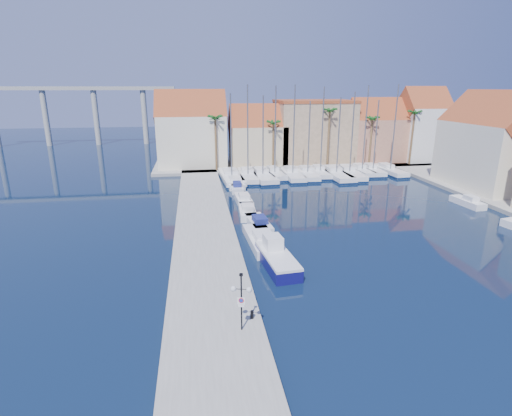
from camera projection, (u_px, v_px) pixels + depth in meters
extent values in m
plane|color=black|center=(327.00, 281.00, 30.76)|extent=(260.00, 260.00, 0.00)
cube|color=gray|center=(204.00, 226.00, 42.13)|extent=(6.00, 77.00, 0.50)
cube|color=gray|center=(297.00, 162.00, 77.53)|extent=(54.00, 16.00, 0.50)
cylinder|color=black|center=(241.00, 302.00, 23.20)|extent=(0.09, 0.09, 3.68)
cylinder|color=black|center=(237.00, 289.00, 22.99)|extent=(0.46, 0.17, 0.05)
cylinder|color=black|center=(245.00, 289.00, 22.93)|extent=(0.46, 0.17, 0.05)
sphere|color=white|center=(233.00, 289.00, 23.02)|extent=(0.33, 0.33, 0.33)
sphere|color=white|center=(249.00, 290.00, 22.91)|extent=(0.33, 0.33, 0.33)
cube|color=black|center=(241.00, 275.00, 22.69)|extent=(0.22, 0.16, 0.15)
cube|color=white|center=(241.00, 301.00, 23.12)|extent=(0.45, 0.15, 0.46)
cylinder|color=red|center=(241.00, 301.00, 23.09)|extent=(0.30, 0.10, 0.31)
cylinder|color=#1933A5|center=(241.00, 301.00, 23.08)|extent=(0.22, 0.07, 0.22)
cube|color=white|center=(241.00, 306.00, 23.22)|extent=(0.36, 0.13, 0.13)
cylinder|color=black|center=(252.00, 315.00, 24.80)|extent=(0.21, 0.21, 0.53)
cube|color=#100E54|center=(277.00, 262.00, 32.98)|extent=(2.78, 6.68, 0.98)
cube|color=white|center=(277.00, 255.00, 32.81)|extent=(2.78, 6.68, 0.22)
cube|color=white|center=(273.00, 242.00, 33.84)|extent=(1.57, 1.86, 1.19)
cube|color=white|center=(261.00, 240.00, 37.87)|extent=(2.75, 7.57, 0.80)
cube|color=white|center=(263.00, 236.00, 36.96)|extent=(1.80, 2.69, 0.60)
cube|color=white|center=(258.00, 224.00, 42.33)|extent=(2.34, 5.89, 0.80)
cube|color=navy|center=(260.00, 219.00, 41.59)|extent=(1.46, 2.12, 0.60)
cube|color=white|center=(247.00, 212.00, 46.48)|extent=(2.15, 5.80, 0.80)
cube|color=white|center=(248.00, 207.00, 45.74)|extent=(1.39, 2.07, 0.60)
cube|color=white|center=(243.00, 200.00, 51.16)|extent=(1.93, 5.61, 0.80)
cube|color=white|center=(244.00, 196.00, 50.43)|extent=(1.30, 1.98, 0.60)
cube|color=white|center=(237.00, 188.00, 57.40)|extent=(1.85, 5.16, 0.80)
cube|color=navy|center=(237.00, 184.00, 56.71)|extent=(1.22, 1.83, 0.60)
cube|color=white|center=(234.00, 182.00, 60.65)|extent=(2.55, 7.35, 0.80)
cube|color=white|center=(235.00, 179.00, 59.76)|extent=(1.71, 2.60, 0.60)
cube|color=white|center=(467.00, 202.00, 50.15)|extent=(1.93, 4.97, 0.80)
cube|color=white|center=(471.00, 198.00, 49.50)|extent=(1.22, 1.78, 0.60)
cube|color=white|center=(231.00, 178.00, 63.48)|extent=(3.57, 11.77, 1.00)
cube|color=#0D1F45|center=(231.00, 180.00, 63.57)|extent=(3.63, 11.83, 0.28)
cube|color=white|center=(230.00, 171.00, 64.34)|extent=(2.28, 3.59, 0.60)
cylinder|color=slate|center=(231.00, 135.00, 60.97)|extent=(0.20, 0.20, 12.46)
cube|color=white|center=(248.00, 176.00, 64.48)|extent=(3.10, 10.24, 1.00)
cube|color=#0D1F45|center=(248.00, 178.00, 64.57)|extent=(3.16, 10.30, 0.28)
cube|color=white|center=(247.00, 170.00, 65.21)|extent=(1.98, 3.12, 0.60)
cylinder|color=slate|center=(248.00, 130.00, 61.86)|extent=(0.20, 0.20, 13.70)
cube|color=white|center=(262.00, 176.00, 64.62)|extent=(3.56, 11.15, 1.00)
cube|color=#0D1F45|center=(262.00, 178.00, 64.71)|extent=(3.63, 11.22, 0.28)
cube|color=white|center=(261.00, 170.00, 65.41)|extent=(2.21, 3.42, 0.60)
cylinder|color=slate|center=(263.00, 136.00, 62.20)|extent=(0.20, 0.20, 12.11)
cube|color=white|center=(274.00, 174.00, 66.00)|extent=(2.79, 8.66, 1.00)
cube|color=#0D1F45|center=(274.00, 176.00, 66.09)|extent=(2.86, 8.72, 0.28)
cube|color=white|center=(273.00, 168.00, 66.56)|extent=(1.72, 2.66, 0.60)
cylinder|color=slate|center=(275.00, 130.00, 63.48)|extent=(0.20, 0.20, 13.55)
cube|color=white|center=(292.00, 175.00, 65.46)|extent=(2.79, 10.03, 1.00)
cube|color=#0D1F45|center=(292.00, 177.00, 65.55)|extent=(2.86, 10.09, 0.28)
cube|color=white|center=(291.00, 169.00, 66.17)|extent=(1.88, 3.03, 0.60)
cylinder|color=slate|center=(294.00, 130.00, 62.84)|extent=(0.20, 0.20, 13.70)
cube|color=white|center=(307.00, 174.00, 65.93)|extent=(3.10, 9.72, 1.00)
cube|color=#0D1F45|center=(307.00, 176.00, 66.03)|extent=(3.16, 9.78, 0.28)
cube|color=white|center=(306.00, 168.00, 66.61)|extent=(1.92, 2.98, 0.60)
cylinder|color=slate|center=(309.00, 137.00, 63.69)|extent=(0.20, 0.20, 11.24)
cube|color=white|center=(320.00, 173.00, 67.07)|extent=(2.72, 8.55, 1.00)
cube|color=#0D1F45|center=(320.00, 175.00, 67.17)|extent=(2.78, 8.61, 0.28)
cube|color=white|center=(319.00, 167.00, 67.64)|extent=(1.69, 2.62, 0.60)
cylinder|color=slate|center=(322.00, 130.00, 64.58)|extent=(0.20, 0.20, 13.39)
cube|color=white|center=(335.00, 174.00, 65.94)|extent=(3.35, 11.46, 1.00)
cube|color=#0D1F45|center=(335.00, 176.00, 66.03)|extent=(3.41, 11.52, 0.28)
cube|color=white|center=(333.00, 168.00, 66.77)|extent=(2.18, 3.48, 0.60)
cylinder|color=slate|center=(339.00, 136.00, 63.54)|extent=(0.20, 0.20, 11.78)
cube|color=white|center=(348.00, 173.00, 66.63)|extent=(3.38, 11.01, 1.00)
cube|color=#0D1F45|center=(348.00, 175.00, 66.72)|extent=(3.44, 11.07, 0.28)
cube|color=white|center=(347.00, 167.00, 67.43)|extent=(2.14, 3.36, 0.60)
cylinder|color=slate|center=(352.00, 132.00, 64.13)|extent=(0.20, 0.20, 12.63)
cube|color=white|center=(361.00, 171.00, 68.27)|extent=(2.24, 8.16, 1.00)
cube|color=#0D1F45|center=(361.00, 173.00, 68.36)|extent=(2.30, 8.22, 0.28)
cube|color=white|center=(359.00, 166.00, 68.80)|extent=(1.52, 2.46, 0.60)
cylinder|color=slate|center=(365.00, 128.00, 65.76)|extent=(0.20, 0.20, 13.61)
cube|color=white|center=(372.00, 171.00, 68.47)|extent=(2.49, 8.14, 1.00)
cube|color=#0D1F45|center=(372.00, 173.00, 68.56)|extent=(2.55, 8.21, 0.28)
cube|color=white|center=(371.00, 165.00, 69.00)|extent=(1.58, 2.48, 0.60)
cylinder|color=slate|center=(376.00, 135.00, 66.30)|extent=(0.20, 0.20, 11.29)
cube|color=white|center=(389.00, 171.00, 68.46)|extent=(3.09, 9.19, 1.00)
cube|color=#0D1F45|center=(389.00, 173.00, 68.55)|extent=(3.15, 9.26, 0.28)
cube|color=white|center=(386.00, 165.00, 69.07)|extent=(1.86, 2.84, 0.60)
cylinder|color=slate|center=(395.00, 127.00, 65.89)|extent=(0.20, 0.20, 13.80)
cube|color=beige|center=(192.00, 141.00, 72.27)|extent=(12.00, 9.00, 9.00)
cube|color=#953C20|center=(191.00, 115.00, 70.96)|extent=(12.30, 9.00, 9.00)
cube|color=beige|center=(257.00, 145.00, 74.32)|extent=(10.00, 8.00, 7.00)
cube|color=#953C20|center=(258.00, 126.00, 73.30)|extent=(10.30, 8.00, 8.00)
cube|color=#997F5E|center=(313.00, 132.00, 76.30)|extent=(14.00, 10.00, 11.00)
cube|color=#953C20|center=(315.00, 101.00, 74.62)|extent=(14.20, 10.20, 0.50)
cube|color=#B16F59|center=(374.00, 140.00, 77.55)|extent=(10.00, 8.00, 8.00)
cube|color=#953C20|center=(376.00, 119.00, 76.38)|extent=(10.30, 8.00, 8.00)
cube|color=white|center=(420.00, 134.00, 77.63)|extent=(8.00, 8.00, 10.00)
cube|color=#953C20|center=(424.00, 108.00, 76.17)|extent=(8.30, 8.00, 8.00)
cube|color=beige|center=(491.00, 155.00, 56.68)|extent=(9.00, 14.00, 9.00)
cube|color=#953C20|center=(497.00, 123.00, 55.37)|extent=(9.00, 14.30, 9.00)
cylinder|color=brown|center=(216.00, 144.00, 68.13)|extent=(0.36, 0.36, 9.00)
sphere|color=#164F19|center=(215.00, 118.00, 66.87)|extent=(2.60, 2.60, 2.60)
cylinder|color=brown|center=(273.00, 146.00, 69.74)|extent=(0.36, 0.36, 8.00)
sphere|color=#164F19|center=(274.00, 123.00, 68.62)|extent=(2.60, 2.60, 2.60)
cylinder|color=brown|center=(328.00, 139.00, 70.92)|extent=(0.36, 0.36, 10.00)
sphere|color=#164F19|center=(330.00, 111.00, 69.51)|extent=(2.60, 2.60, 2.60)
cylinder|color=brown|center=(371.00, 142.00, 72.31)|extent=(0.36, 0.36, 8.50)
sphere|color=#164F19|center=(373.00, 119.00, 71.11)|extent=(2.60, 2.60, 2.60)
cylinder|color=brown|center=(412.00, 138.00, 73.33)|extent=(0.36, 0.36, 9.50)
sphere|color=#164F19|center=(415.00, 113.00, 72.00)|extent=(2.60, 2.60, 2.60)
cube|color=#9E9E99|center=(76.00, 88.00, 98.64)|extent=(48.00, 2.20, 0.90)
cylinder|color=#9E9E99|center=(46.00, 118.00, 99.51)|extent=(1.40, 1.40, 14.00)
cylinder|color=#9E9E99|center=(96.00, 117.00, 101.26)|extent=(1.40, 1.40, 14.00)
cylinder|color=#9E9E99|center=(145.00, 116.00, 103.02)|extent=(1.40, 1.40, 14.00)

